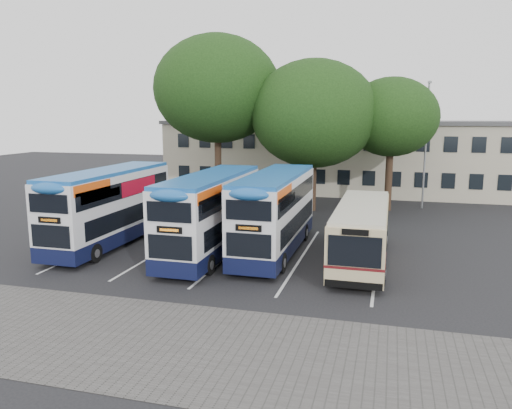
{
  "coord_description": "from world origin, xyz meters",
  "views": [
    {
      "loc": [
        3.69,
        -17.75,
        6.74
      ],
      "look_at": [
        -2.5,
        5.0,
        2.48
      ],
      "focal_mm": 35.0,
      "sensor_mm": 36.0,
      "label": 1
    }
  ],
  "objects_px": {
    "tree_mid": "(314,114)",
    "tree_right": "(392,117)",
    "lamp_post": "(426,138)",
    "bus_dd_mid": "(211,211)",
    "bus_single": "(362,229)",
    "bus_dd_right": "(275,209)",
    "bus_dd_left": "(110,204)",
    "tree_left": "(217,89)"
  },
  "relations": [
    {
      "from": "tree_right",
      "to": "tree_mid",
      "type": "bearing_deg",
      "value": -164.35
    },
    {
      "from": "tree_mid",
      "to": "tree_right",
      "type": "xyz_separation_m",
      "value": [
        5.18,
        1.45,
        -0.23
      ]
    },
    {
      "from": "tree_mid",
      "to": "bus_dd_left",
      "type": "height_order",
      "value": "tree_mid"
    },
    {
      "from": "tree_left",
      "to": "bus_dd_right",
      "type": "distance_m",
      "value": 15.01
    },
    {
      "from": "bus_dd_left",
      "to": "bus_dd_right",
      "type": "relative_size",
      "value": 1.0
    },
    {
      "from": "bus_dd_right",
      "to": "bus_single",
      "type": "distance_m",
      "value": 4.28
    },
    {
      "from": "lamp_post",
      "to": "bus_single",
      "type": "height_order",
      "value": "lamp_post"
    },
    {
      "from": "tree_left",
      "to": "bus_dd_mid",
      "type": "height_order",
      "value": "tree_left"
    },
    {
      "from": "bus_dd_right",
      "to": "lamp_post",
      "type": "bearing_deg",
      "value": 61.79
    },
    {
      "from": "tree_left",
      "to": "tree_right",
      "type": "xyz_separation_m",
      "value": [
        12.31,
        1.24,
        -2.0
      ]
    },
    {
      "from": "lamp_post",
      "to": "tree_mid",
      "type": "bearing_deg",
      "value": -158.86
    },
    {
      "from": "tree_mid",
      "to": "bus_dd_right",
      "type": "bearing_deg",
      "value": -90.35
    },
    {
      "from": "tree_mid",
      "to": "bus_dd_left",
      "type": "bearing_deg",
      "value": -125.56
    },
    {
      "from": "lamp_post",
      "to": "bus_single",
      "type": "xyz_separation_m",
      "value": [
        -3.48,
        -14.83,
        -3.55
      ]
    },
    {
      "from": "tree_right",
      "to": "bus_dd_left",
      "type": "bearing_deg",
      "value": -135.53
    },
    {
      "from": "bus_dd_mid",
      "to": "lamp_post",
      "type": "bearing_deg",
      "value": 55.5
    },
    {
      "from": "bus_dd_right",
      "to": "bus_dd_left",
      "type": "bearing_deg",
      "value": -174.75
    },
    {
      "from": "tree_right",
      "to": "bus_dd_right",
      "type": "xyz_separation_m",
      "value": [
        -5.25,
        -12.84,
        -4.39
      ]
    },
    {
      "from": "tree_left",
      "to": "tree_mid",
      "type": "relative_size",
      "value": 1.19
    },
    {
      "from": "bus_dd_mid",
      "to": "bus_single",
      "type": "distance_m",
      "value": 7.19
    },
    {
      "from": "tree_mid",
      "to": "lamp_post",
      "type": "bearing_deg",
      "value": 21.14
    },
    {
      "from": "bus_dd_mid",
      "to": "bus_single",
      "type": "relative_size",
      "value": 1.04
    },
    {
      "from": "tree_right",
      "to": "lamp_post",
      "type": "bearing_deg",
      "value": 31.47
    },
    {
      "from": "tree_right",
      "to": "bus_dd_mid",
      "type": "height_order",
      "value": "tree_right"
    },
    {
      "from": "bus_dd_right",
      "to": "bus_single",
      "type": "height_order",
      "value": "bus_dd_right"
    },
    {
      "from": "tree_right",
      "to": "bus_dd_mid",
      "type": "relative_size",
      "value": 0.99
    },
    {
      "from": "lamp_post",
      "to": "tree_left",
      "type": "relative_size",
      "value": 0.73
    },
    {
      "from": "lamp_post",
      "to": "bus_dd_right",
      "type": "xyz_separation_m",
      "value": [
        -7.69,
        -14.33,
        -2.92
      ]
    },
    {
      "from": "bus_dd_mid",
      "to": "bus_dd_left",
      "type": "bearing_deg",
      "value": 176.88
    },
    {
      "from": "tree_mid",
      "to": "bus_single",
      "type": "relative_size",
      "value": 1.16
    },
    {
      "from": "tree_right",
      "to": "bus_single",
      "type": "height_order",
      "value": "tree_right"
    },
    {
      "from": "bus_dd_left",
      "to": "bus_dd_mid",
      "type": "distance_m",
      "value": 5.72
    },
    {
      "from": "bus_dd_right",
      "to": "bus_single",
      "type": "xyz_separation_m",
      "value": [
        4.21,
        -0.49,
        -0.64
      ]
    },
    {
      "from": "tree_mid",
      "to": "bus_dd_left",
      "type": "xyz_separation_m",
      "value": [
        -8.71,
        -12.18,
        -4.61
      ]
    },
    {
      "from": "tree_right",
      "to": "bus_dd_right",
      "type": "relative_size",
      "value": 0.99
    },
    {
      "from": "tree_right",
      "to": "bus_single",
      "type": "bearing_deg",
      "value": -94.45
    },
    {
      "from": "tree_mid",
      "to": "bus_dd_left",
      "type": "relative_size",
      "value": 1.11
    },
    {
      "from": "tree_left",
      "to": "bus_dd_left",
      "type": "height_order",
      "value": "tree_left"
    },
    {
      "from": "tree_mid",
      "to": "bus_dd_right",
      "type": "distance_m",
      "value": 12.29
    },
    {
      "from": "tree_left",
      "to": "bus_dd_left",
      "type": "relative_size",
      "value": 1.31
    },
    {
      "from": "tree_mid",
      "to": "tree_right",
      "type": "bearing_deg",
      "value": 15.65
    },
    {
      "from": "bus_single",
      "to": "bus_dd_left",
      "type": "bearing_deg",
      "value": -178.67
    }
  ]
}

